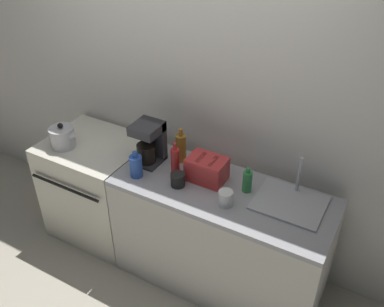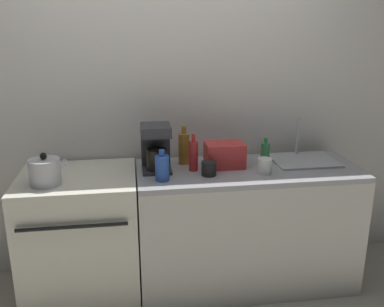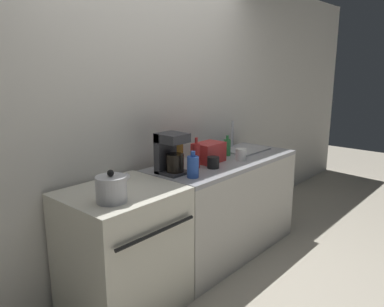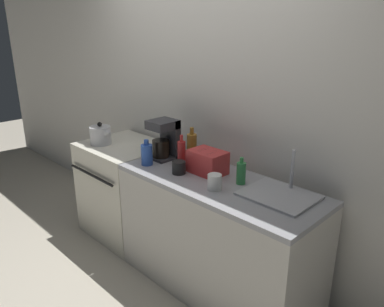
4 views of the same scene
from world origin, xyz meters
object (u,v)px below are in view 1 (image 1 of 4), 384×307
object	(u,v)px
cup_white	(226,198)
cup_black	(178,180)
coffee_maker	(149,141)
bottle_amber	(181,148)
kettle	(63,137)
bottle_red	(175,161)
toaster	(207,169)
bottle_blue	(136,166)
bottle_green	(247,181)
stove	(99,187)

from	to	relation	value
cup_white	cup_black	distance (m)	0.37
coffee_maker	bottle_amber	xyz separation A→B (m)	(0.20, 0.10, -0.05)
kettle	bottle_red	world-z (taller)	bottle_red
cup_black	toaster	bearing A→B (deg)	48.90
coffee_maker	bottle_amber	distance (m)	0.23
bottle_blue	bottle_green	size ratio (longest dim) A/B	1.06
kettle	toaster	size ratio (longest dim) A/B	0.90
bottle_green	bottle_red	bearing A→B (deg)	-172.78
kettle	bottle_green	distance (m)	1.48
coffee_maker	bottle_green	world-z (taller)	coffee_maker
cup_white	bottle_red	bearing A→B (deg)	163.92
stove	coffee_maker	distance (m)	0.80
cup_white	cup_black	xyz separation A→B (m)	(-0.37, 0.02, -0.01)
kettle	bottle_blue	distance (m)	0.72
kettle	coffee_maker	bearing A→B (deg)	14.16
toaster	cup_black	bearing A→B (deg)	-131.10
bottle_amber	bottle_blue	size ratio (longest dim) A/B	1.35
bottle_red	cup_white	xyz separation A→B (m)	(0.46, -0.13, -0.05)
kettle	toaster	distance (m)	1.19
kettle	bottle_amber	xyz separation A→B (m)	(0.90, 0.28, 0.03)
bottle_green	toaster	bearing A→B (deg)	-176.76
coffee_maker	cup_black	distance (m)	0.39
bottle_green	bottle_amber	bearing A→B (deg)	170.98
toaster	bottle_amber	bearing A→B (deg)	158.43
kettle	bottle_amber	world-z (taller)	bottle_amber
bottle_blue	cup_black	xyz separation A→B (m)	(0.31, 0.05, -0.04)
stove	toaster	size ratio (longest dim) A/B	3.34
toaster	coffee_maker	xyz separation A→B (m)	(-0.47, 0.00, 0.08)
kettle	bottle_blue	bearing A→B (deg)	-2.86
bottle_green	kettle	bearing A→B (deg)	-172.62
bottle_blue	bottle_green	xyz separation A→B (m)	(0.75, 0.23, -0.01)
cup_white	kettle	bearing A→B (deg)	179.67
bottle_green	cup_white	bearing A→B (deg)	-108.13
bottle_amber	coffee_maker	bearing A→B (deg)	-152.76
bottle_red	kettle	bearing A→B (deg)	-172.53
stove	cup_black	xyz separation A→B (m)	(0.87, -0.12, 0.48)
stove	bottle_amber	size ratio (longest dim) A/B	3.25
toaster	bottle_amber	size ratio (longest dim) A/B	0.97
bottle_red	bottle_blue	distance (m)	0.28
bottle_amber	bottle_blue	bearing A→B (deg)	-119.51
kettle	toaster	xyz separation A→B (m)	(1.17, 0.17, 0.00)
stove	cup_white	bearing A→B (deg)	-6.48
coffee_maker	stove	bearing A→B (deg)	-175.31
cup_white	cup_black	world-z (taller)	cup_white
coffee_maker	bottle_blue	world-z (taller)	coffee_maker
toaster	bottle_blue	world-z (taller)	bottle_blue
bottle_blue	cup_white	size ratio (longest dim) A/B	1.93
bottle_green	cup_black	size ratio (longest dim) A/B	1.92
kettle	cup_white	size ratio (longest dim) A/B	2.29
kettle	cup_black	world-z (taller)	kettle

